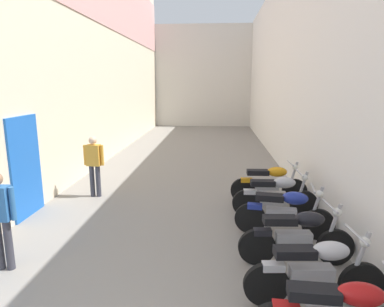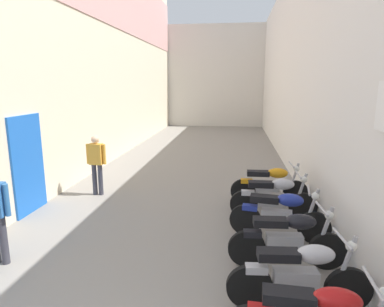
% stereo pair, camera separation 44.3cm
% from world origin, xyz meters
% --- Properties ---
extents(ground_plane, '(37.53, 37.53, 0.00)m').
position_xyz_m(ground_plane, '(0.00, 8.76, 0.00)').
color(ground_plane, gray).
extents(building_left, '(0.45, 21.53, 8.80)m').
position_xyz_m(building_left, '(-3.38, 10.72, 4.44)').
color(building_left, beige).
rests_on(building_left, ground).
extents(building_right, '(0.45, 21.53, 6.76)m').
position_xyz_m(building_right, '(3.39, 10.76, 3.38)').
color(building_right, silver).
rests_on(building_right, ground).
extents(building_far_end, '(9.38, 2.00, 6.65)m').
position_xyz_m(building_far_end, '(0.00, 22.53, 3.33)').
color(building_far_end, beige).
rests_on(building_far_end, ground).
extents(motorcycle_third, '(1.85, 0.58, 1.04)m').
position_xyz_m(motorcycle_third, '(2.25, 2.91, 0.50)').
color(motorcycle_third, black).
rests_on(motorcycle_third, ground).
extents(motorcycle_fourth, '(1.85, 0.58, 1.04)m').
position_xyz_m(motorcycle_fourth, '(2.25, 3.92, 0.50)').
color(motorcycle_fourth, black).
rests_on(motorcycle_fourth, ground).
extents(motorcycle_fifth, '(1.84, 0.58, 1.04)m').
position_xyz_m(motorcycle_fifth, '(2.25, 4.93, 0.50)').
color(motorcycle_fifth, black).
rests_on(motorcycle_fifth, ground).
extents(motorcycle_sixth, '(1.85, 0.58, 1.04)m').
position_xyz_m(motorcycle_sixth, '(2.25, 5.90, 0.50)').
color(motorcycle_sixth, black).
rests_on(motorcycle_sixth, ground).
extents(motorcycle_seventh, '(1.85, 0.58, 1.04)m').
position_xyz_m(motorcycle_seventh, '(2.25, 6.79, 0.50)').
color(motorcycle_seventh, black).
rests_on(motorcycle_seventh, ground).
extents(pedestrian_further_down, '(0.52, 0.23, 1.57)m').
position_xyz_m(pedestrian_further_down, '(-2.15, 6.92, 0.92)').
color(pedestrian_further_down, '#383842').
rests_on(pedestrian_further_down, ground).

